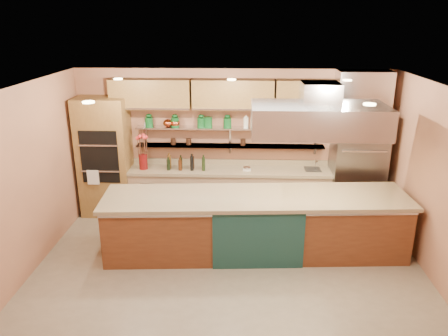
{
  "coord_description": "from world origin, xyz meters",
  "views": [
    {
      "loc": [
        0.16,
        -5.72,
        3.69
      ],
      "look_at": [
        -0.11,
        1.0,
        1.37
      ],
      "focal_mm": 35.0,
      "sensor_mm": 36.0,
      "label": 1
    }
  ],
  "objects_px": {
    "flower_vase": "(143,162)",
    "green_canister": "(208,122)",
    "kitchen_scale": "(247,168)",
    "island": "(255,224)",
    "refrigerator": "(357,166)",
    "copper_kettle": "(168,123)"
  },
  "relations": [
    {
      "from": "refrigerator",
      "to": "copper_kettle",
      "type": "height_order",
      "value": "refrigerator"
    },
    {
      "from": "refrigerator",
      "to": "kitchen_scale",
      "type": "distance_m",
      "value": 2.07
    },
    {
      "from": "refrigerator",
      "to": "copper_kettle",
      "type": "bearing_deg",
      "value": 176.33
    },
    {
      "from": "flower_vase",
      "to": "green_canister",
      "type": "xyz_separation_m",
      "value": [
        1.24,
        0.22,
        0.74
      ]
    },
    {
      "from": "kitchen_scale",
      "to": "green_canister",
      "type": "distance_m",
      "value": 1.15
    },
    {
      "from": "copper_kettle",
      "to": "flower_vase",
      "type": "bearing_deg",
      "value": -154.87
    },
    {
      "from": "refrigerator",
      "to": "green_canister",
      "type": "distance_m",
      "value": 2.93
    },
    {
      "from": "kitchen_scale",
      "to": "island",
      "type": "bearing_deg",
      "value": -86.54
    },
    {
      "from": "flower_vase",
      "to": "green_canister",
      "type": "relative_size",
      "value": 1.49
    },
    {
      "from": "refrigerator",
      "to": "kitchen_scale",
      "type": "height_order",
      "value": "refrigerator"
    },
    {
      "from": "copper_kettle",
      "to": "green_canister",
      "type": "height_order",
      "value": "green_canister"
    },
    {
      "from": "flower_vase",
      "to": "kitchen_scale",
      "type": "relative_size",
      "value": 1.93
    },
    {
      "from": "flower_vase",
      "to": "kitchen_scale",
      "type": "bearing_deg",
      "value": 0.0
    },
    {
      "from": "refrigerator",
      "to": "island",
      "type": "height_order",
      "value": "refrigerator"
    },
    {
      "from": "copper_kettle",
      "to": "refrigerator",
      "type": "bearing_deg",
      "value": -3.67
    },
    {
      "from": "island",
      "to": "copper_kettle",
      "type": "relative_size",
      "value": 26.52
    },
    {
      "from": "green_canister",
      "to": "copper_kettle",
      "type": "bearing_deg",
      "value": 180.0
    },
    {
      "from": "flower_vase",
      "to": "kitchen_scale",
      "type": "height_order",
      "value": "flower_vase"
    },
    {
      "from": "green_canister",
      "to": "refrigerator",
      "type": "bearing_deg",
      "value": -4.66
    },
    {
      "from": "island",
      "to": "green_canister",
      "type": "relative_size",
      "value": 24.74
    },
    {
      "from": "island",
      "to": "flower_vase",
      "type": "xyz_separation_m",
      "value": [
        -2.12,
        1.43,
        0.57
      ]
    },
    {
      "from": "flower_vase",
      "to": "island",
      "type": "bearing_deg",
      "value": -33.87
    }
  ]
}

